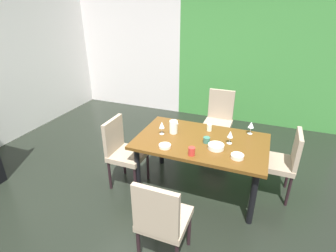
{
  "coord_description": "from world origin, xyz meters",
  "views": [
    {
      "loc": [
        1.41,
        -2.36,
        2.29
      ],
      "look_at": [
        0.3,
        0.49,
        0.85
      ],
      "focal_mm": 28.0,
      "sensor_mm": 36.0,
      "label": 1
    }
  ],
  "objects_px": {
    "serving_bowl_left": "(165,146)",
    "cup_near_window": "(192,151)",
    "serving_bowl_center": "(237,156)",
    "cup_corner": "(209,127)",
    "cup_north": "(207,140)",
    "pitcher_front": "(174,127)",
    "wine_glass_near_shelf": "(162,125)",
    "dining_table": "(201,146)",
    "chair_left_near": "(123,149)",
    "wine_glass_east": "(230,135)",
    "serving_bowl_west": "(216,147)",
    "chair_right_far": "(283,160)",
    "chair_head_far": "(219,118)",
    "chair_head_near": "(161,218)",
    "wine_glass_rear": "(251,125)"
  },
  "relations": [
    {
      "from": "wine_glass_near_shelf",
      "to": "cup_corner",
      "type": "relative_size",
      "value": 1.86
    },
    {
      "from": "serving_bowl_left",
      "to": "chair_left_near",
      "type": "bearing_deg",
      "value": 172.99
    },
    {
      "from": "cup_north",
      "to": "cup_near_window",
      "type": "relative_size",
      "value": 0.87
    },
    {
      "from": "chair_head_far",
      "to": "chair_head_near",
      "type": "height_order",
      "value": "chair_head_far"
    },
    {
      "from": "wine_glass_near_shelf",
      "to": "cup_near_window",
      "type": "height_order",
      "value": "wine_glass_near_shelf"
    },
    {
      "from": "serving_bowl_west",
      "to": "wine_glass_rear",
      "type": "bearing_deg",
      "value": 58.36
    },
    {
      "from": "serving_bowl_left",
      "to": "cup_near_window",
      "type": "xyz_separation_m",
      "value": [
        0.34,
        -0.05,
        0.03
      ]
    },
    {
      "from": "wine_glass_east",
      "to": "serving_bowl_left",
      "type": "height_order",
      "value": "wine_glass_east"
    },
    {
      "from": "pitcher_front",
      "to": "wine_glass_rear",
      "type": "bearing_deg",
      "value": 19.86
    },
    {
      "from": "dining_table",
      "to": "chair_left_near",
      "type": "relative_size",
      "value": 1.71
    },
    {
      "from": "dining_table",
      "to": "chair_right_far",
      "type": "distance_m",
      "value": 1.03
    },
    {
      "from": "wine_glass_near_shelf",
      "to": "serving_bowl_west",
      "type": "xyz_separation_m",
      "value": [
        0.74,
        -0.12,
        -0.1
      ]
    },
    {
      "from": "wine_glass_rear",
      "to": "dining_table",
      "type": "bearing_deg",
      "value": -143.7
    },
    {
      "from": "cup_north",
      "to": "pitcher_front",
      "type": "bearing_deg",
      "value": 167.67
    },
    {
      "from": "chair_head_far",
      "to": "serving_bowl_west",
      "type": "xyz_separation_m",
      "value": [
        0.22,
        -1.35,
        0.21
      ]
    },
    {
      "from": "serving_bowl_west",
      "to": "wine_glass_near_shelf",
      "type": "bearing_deg",
      "value": 170.81
    },
    {
      "from": "wine_glass_near_shelf",
      "to": "pitcher_front",
      "type": "height_order",
      "value": "wine_glass_near_shelf"
    },
    {
      "from": "wine_glass_rear",
      "to": "pitcher_front",
      "type": "distance_m",
      "value": 1.0
    },
    {
      "from": "chair_left_near",
      "to": "pitcher_front",
      "type": "height_order",
      "value": "chair_left_near"
    },
    {
      "from": "chair_right_far",
      "to": "cup_corner",
      "type": "bearing_deg",
      "value": 87.24
    },
    {
      "from": "cup_north",
      "to": "cup_near_window",
      "type": "height_order",
      "value": "cup_near_window"
    },
    {
      "from": "pitcher_front",
      "to": "serving_bowl_center",
      "type": "bearing_deg",
      "value": -20.54
    },
    {
      "from": "dining_table",
      "to": "wine_glass_east",
      "type": "xyz_separation_m",
      "value": [
        0.34,
        0.05,
        0.2
      ]
    },
    {
      "from": "cup_near_window",
      "to": "pitcher_front",
      "type": "height_order",
      "value": "pitcher_front"
    },
    {
      "from": "serving_bowl_west",
      "to": "cup_north",
      "type": "relative_size",
      "value": 2.27
    },
    {
      "from": "wine_glass_near_shelf",
      "to": "serving_bowl_center",
      "type": "distance_m",
      "value": 1.03
    },
    {
      "from": "dining_table",
      "to": "chair_head_near",
      "type": "distance_m",
      "value": 1.21
    },
    {
      "from": "chair_head_near",
      "to": "wine_glass_rear",
      "type": "height_order",
      "value": "chair_head_near"
    },
    {
      "from": "dining_table",
      "to": "chair_head_far",
      "type": "bearing_deg",
      "value": 90.23
    },
    {
      "from": "chair_head_far",
      "to": "wine_glass_rear",
      "type": "relative_size",
      "value": 5.88
    },
    {
      "from": "chair_head_far",
      "to": "wine_glass_near_shelf",
      "type": "distance_m",
      "value": 1.37
    },
    {
      "from": "chair_left_near",
      "to": "wine_glass_near_shelf",
      "type": "relative_size",
      "value": 5.39
    },
    {
      "from": "dining_table",
      "to": "pitcher_front",
      "type": "xyz_separation_m",
      "value": [
        -0.39,
        0.06,
        0.17
      ]
    },
    {
      "from": "chair_head_near",
      "to": "wine_glass_near_shelf",
      "type": "relative_size",
      "value": 5.45
    },
    {
      "from": "wine_glass_rear",
      "to": "cup_north",
      "type": "relative_size",
      "value": 2.05
    },
    {
      "from": "dining_table",
      "to": "cup_north",
      "type": "height_order",
      "value": "cup_north"
    },
    {
      "from": "chair_left_near",
      "to": "cup_north",
      "type": "xyz_separation_m",
      "value": [
        1.07,
        0.22,
        0.24
      ]
    },
    {
      "from": "wine_glass_rear",
      "to": "cup_north",
      "type": "distance_m",
      "value": 0.66
    },
    {
      "from": "serving_bowl_center",
      "to": "wine_glass_east",
      "type": "bearing_deg",
      "value": 113.73
    },
    {
      "from": "chair_right_far",
      "to": "chair_head_near",
      "type": "distance_m",
      "value": 1.79
    },
    {
      "from": "wine_glass_near_shelf",
      "to": "serving_bowl_left",
      "type": "bearing_deg",
      "value": -61.84
    },
    {
      "from": "serving_bowl_west",
      "to": "chair_right_far",
      "type": "bearing_deg",
      "value": 27.01
    },
    {
      "from": "serving_bowl_center",
      "to": "cup_corner",
      "type": "distance_m",
      "value": 0.72
    },
    {
      "from": "dining_table",
      "to": "chair_left_near",
      "type": "bearing_deg",
      "value": -165.63
    },
    {
      "from": "serving_bowl_west",
      "to": "chair_head_near",
      "type": "bearing_deg",
      "value": -103.38
    },
    {
      "from": "chair_head_near",
      "to": "wine_glass_near_shelf",
      "type": "height_order",
      "value": "chair_head_near"
    },
    {
      "from": "wine_glass_near_shelf",
      "to": "wine_glass_east",
      "type": "bearing_deg",
      "value": 4.51
    },
    {
      "from": "dining_table",
      "to": "wine_glass_near_shelf",
      "type": "relative_size",
      "value": 9.2
    },
    {
      "from": "serving_bowl_center",
      "to": "serving_bowl_west",
      "type": "height_order",
      "value": "serving_bowl_west"
    },
    {
      "from": "chair_head_far",
      "to": "serving_bowl_west",
      "type": "relative_size",
      "value": 5.3
    }
  ]
}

